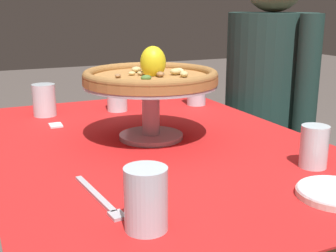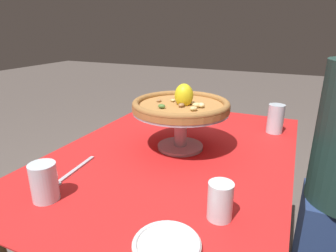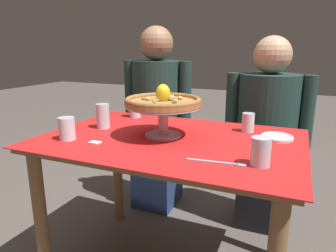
% 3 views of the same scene
% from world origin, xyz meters
% --- Properties ---
extents(dining_table, '(1.18, 0.81, 0.72)m').
position_xyz_m(dining_table, '(0.00, 0.00, 0.61)').
color(dining_table, olive).
rests_on(dining_table, ground).
extents(pizza_stand, '(0.35, 0.35, 0.15)m').
position_xyz_m(pizza_stand, '(-0.04, 0.01, 0.83)').
color(pizza_stand, '#B7B7C1').
rests_on(pizza_stand, dining_table).
extents(pizza, '(0.35, 0.35, 0.09)m').
position_xyz_m(pizza, '(-0.04, 0.01, 0.89)').
color(pizza, '#AD753D').
rests_on(pizza, pizza_stand).
extents(water_glass_side_left, '(0.07, 0.07, 0.13)m').
position_xyz_m(water_glass_side_left, '(-0.39, 0.03, 0.78)').
color(water_glass_side_left, silver).
rests_on(water_glass_side_left, dining_table).
extents(water_glass_front_left, '(0.07, 0.07, 0.10)m').
position_xyz_m(water_glass_front_left, '(-0.42, -0.21, 0.77)').
color(water_glass_front_left, silver).
rests_on(water_glass_front_left, dining_table).
extents(water_glass_front_right, '(0.07, 0.07, 0.10)m').
position_xyz_m(water_glass_front_right, '(0.42, -0.19, 0.77)').
color(water_glass_front_right, silver).
rests_on(water_glass_front_right, dining_table).
extents(water_glass_back_right, '(0.06, 0.06, 0.09)m').
position_xyz_m(water_glass_back_right, '(0.31, 0.25, 0.77)').
color(water_glass_back_right, silver).
rests_on(water_glass_back_right, dining_table).
extents(water_glass_back_left, '(0.07, 0.07, 0.12)m').
position_xyz_m(water_glass_back_left, '(-0.36, 0.31, 0.78)').
color(water_glass_back_left, silver).
rests_on(water_glass_back_left, dining_table).
extents(side_plate, '(0.14, 0.14, 0.02)m').
position_xyz_m(side_plate, '(0.45, 0.17, 0.73)').
color(side_plate, silver).
rests_on(side_plate, dining_table).
extents(dinner_fork, '(0.21, 0.04, 0.01)m').
position_xyz_m(dinner_fork, '(0.29, -0.23, 0.73)').
color(dinner_fork, '#B7B7C1').
rests_on(dinner_fork, dining_table).
extents(sugar_packet, '(0.05, 0.04, 0.00)m').
position_xyz_m(sugar_packet, '(-0.27, -0.20, 0.73)').
color(sugar_packet, white).
rests_on(sugar_packet, dining_table).
extents(diner_left, '(0.49, 0.34, 1.27)m').
position_xyz_m(diner_left, '(-0.37, 0.63, 0.62)').
color(diner_left, navy).
rests_on(diner_left, ground).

